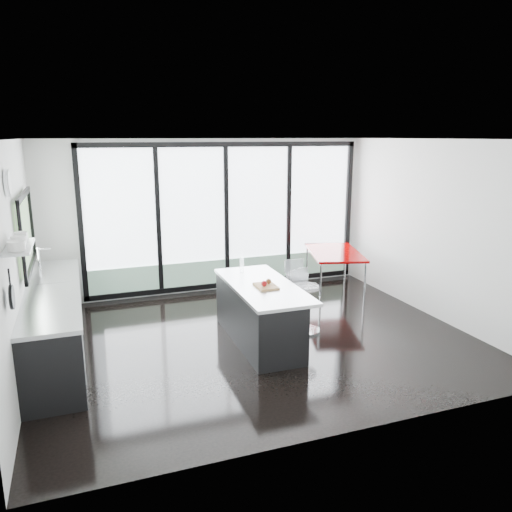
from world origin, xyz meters
name	(u,v)px	position (x,y,z in m)	size (l,w,h in m)	color
floor	(257,339)	(0.00, 0.00, 0.00)	(6.00, 5.00, 0.00)	black
ceiling	(257,139)	(0.00, 0.00, 2.80)	(6.00, 5.00, 0.00)	white
wall_back	(225,223)	(0.27, 2.47, 1.27)	(6.00, 0.09, 2.80)	silver
wall_front	(350,298)	(0.00, -2.50, 1.40)	(6.00, 0.00, 2.80)	silver
wall_left	(20,244)	(-2.97, 0.27, 1.56)	(0.26, 5.00, 2.80)	silver
wall_right	(435,230)	(3.00, 0.00, 1.40)	(0.00, 5.00, 2.80)	silver
counter_cabinets	(55,322)	(-2.67, 0.40, 0.46)	(0.69, 3.24, 1.36)	black
island	(258,313)	(0.00, -0.07, 0.42)	(0.89, 2.05, 1.08)	black
bar_stool_near	(305,308)	(0.78, 0.02, 0.36)	(0.45, 0.45, 0.72)	silver
bar_stool_far	(297,294)	(0.97, 0.74, 0.34)	(0.43, 0.43, 0.69)	silver
red_table	(334,273)	(2.05, 1.48, 0.40)	(0.86, 1.51, 0.81)	#830000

